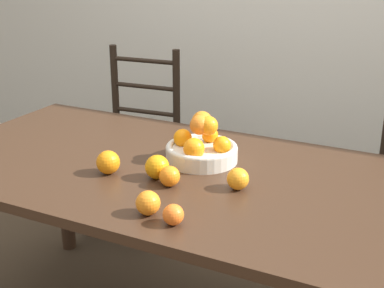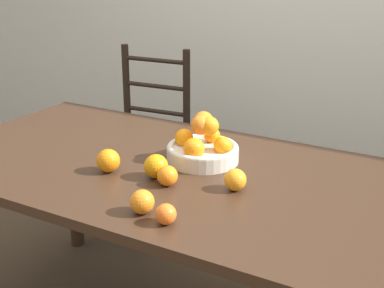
% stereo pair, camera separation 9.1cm
% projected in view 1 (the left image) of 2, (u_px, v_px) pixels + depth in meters
% --- Properties ---
extents(dining_table, '(1.79, 0.94, 0.76)m').
position_uv_depth(dining_table, '(165.00, 190.00, 1.95)').
color(dining_table, '#382316').
rests_on(dining_table, ground_plane).
extents(fruit_bowl, '(0.26, 0.26, 0.18)m').
position_uv_depth(fruit_bowl, '(202.00, 146.00, 1.94)').
color(fruit_bowl, beige).
rests_on(fruit_bowl, dining_table).
extents(orange_loose_0, '(0.08, 0.08, 0.08)m').
position_uv_depth(orange_loose_0, '(157.00, 167.00, 1.80)').
color(orange_loose_0, orange).
rests_on(orange_loose_0, dining_table).
extents(orange_loose_1, '(0.07, 0.07, 0.07)m').
position_uv_depth(orange_loose_1, '(170.00, 176.00, 1.75)').
color(orange_loose_1, orange).
rests_on(orange_loose_1, dining_table).
extents(orange_loose_2, '(0.07, 0.07, 0.07)m').
position_uv_depth(orange_loose_2, '(148.00, 203.00, 1.56)').
color(orange_loose_2, orange).
rests_on(orange_loose_2, dining_table).
extents(orange_loose_3, '(0.08, 0.08, 0.08)m').
position_uv_depth(orange_loose_3, '(108.00, 162.00, 1.84)').
color(orange_loose_3, orange).
rests_on(orange_loose_3, dining_table).
extents(orange_loose_4, '(0.06, 0.06, 0.06)m').
position_uv_depth(orange_loose_4, '(173.00, 215.00, 1.50)').
color(orange_loose_4, orange).
rests_on(orange_loose_4, dining_table).
extents(orange_loose_5, '(0.07, 0.07, 0.07)m').
position_uv_depth(orange_loose_5, '(238.00, 179.00, 1.72)').
color(orange_loose_5, orange).
rests_on(orange_loose_5, dining_table).
extents(chair_left, '(0.45, 0.43, 0.99)m').
position_uv_depth(chair_left, '(135.00, 144.00, 2.93)').
color(chair_left, black).
rests_on(chair_left, ground_plane).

